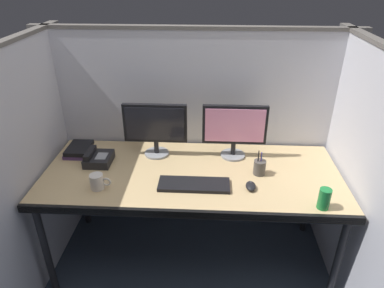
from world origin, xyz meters
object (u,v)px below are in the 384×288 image
object	(u,v)px
desk	(191,180)
coffee_mug	(97,182)
monitor_right	(235,128)
book_stack	(79,150)
desk_phone	(98,158)
computer_mouse	(251,186)
soda_can	(324,199)
pen_cup	(260,167)
keyboard_main	(194,185)
monitor_left	(155,126)

from	to	relation	value
desk	coffee_mug	world-z (taller)	coffee_mug
monitor_right	book_stack	bearing A→B (deg)	-178.90
desk_phone	book_stack	size ratio (longest dim) A/B	0.89
computer_mouse	soda_can	distance (m)	0.41
desk_phone	pen_cup	bearing A→B (deg)	-4.29
keyboard_main	pen_cup	world-z (taller)	pen_cup
desk_phone	book_stack	bearing A→B (deg)	145.38
coffee_mug	soda_can	distance (m)	1.29
monitor_left	pen_cup	size ratio (longest dim) A/B	2.54
monitor_left	book_stack	size ratio (longest dim) A/B	2.02
keyboard_main	pen_cup	distance (m)	0.44
coffee_mug	soda_can	bearing A→B (deg)	-5.01
soda_can	desk_phone	bearing A→B (deg)	163.57
monitor_right	soda_can	size ratio (longest dim) A/B	3.52
monitor_right	coffee_mug	bearing A→B (deg)	-152.25
coffee_mug	soda_can	size ratio (longest dim) A/B	1.03
keyboard_main	monitor_left	bearing A→B (deg)	126.94
computer_mouse	desk_phone	size ratio (longest dim) A/B	0.51
coffee_mug	pen_cup	xyz separation A→B (m)	(0.98, 0.21, 0.00)
keyboard_main	computer_mouse	world-z (taller)	computer_mouse
pen_cup	monitor_left	bearing A→B (deg)	162.64
computer_mouse	pen_cup	bearing A→B (deg)	67.51
soda_can	monitor_right	bearing A→B (deg)	130.48
monitor_left	book_stack	distance (m)	0.58
monitor_right	coffee_mug	size ratio (longest dim) A/B	3.41
desk	book_stack	xyz separation A→B (m)	(-0.81, 0.22, 0.08)
coffee_mug	book_stack	xyz separation A→B (m)	(-0.26, 0.41, -0.02)
keyboard_main	soda_can	distance (m)	0.74
computer_mouse	book_stack	size ratio (longest dim) A/B	0.45
keyboard_main	computer_mouse	bearing A→B (deg)	-1.00
coffee_mug	pen_cup	bearing A→B (deg)	12.25
desk	book_stack	size ratio (longest dim) A/B	8.92
desk_phone	computer_mouse	bearing A→B (deg)	-13.78
desk	pen_cup	world-z (taller)	pen_cup
desk	monitor_right	xyz separation A→B (m)	(0.27, 0.24, 0.27)
desk	computer_mouse	xyz separation A→B (m)	(0.36, -0.15, 0.07)
computer_mouse	pen_cup	world-z (taller)	pen_cup
desk	computer_mouse	distance (m)	0.40
soda_can	pen_cup	world-z (taller)	pen_cup
monitor_left	keyboard_main	size ratio (longest dim) A/B	1.00
monitor_left	computer_mouse	bearing A→B (deg)	-31.46
monitor_left	soda_can	world-z (taller)	monitor_left
pen_cup	keyboard_main	bearing A→B (deg)	-158.75
coffee_mug	pen_cup	size ratio (longest dim) A/B	0.74
monitor_left	soda_can	distance (m)	1.15
desk	coffee_mug	bearing A→B (deg)	-160.53
keyboard_main	soda_can	xyz separation A→B (m)	(0.72, -0.17, 0.05)
coffee_mug	monitor_left	bearing A→B (deg)	55.88
keyboard_main	coffee_mug	xyz separation A→B (m)	(-0.57, -0.05, 0.04)
computer_mouse	desk_phone	distance (m)	1.03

